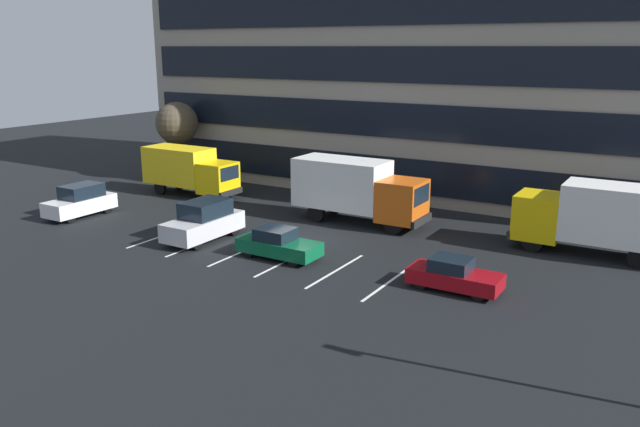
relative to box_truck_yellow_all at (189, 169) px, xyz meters
The scene contains 11 objects.
ground_plane 14.01m from the box_truck_yellow_all, 24.14° to the right, with size 120.00×120.00×0.00m, color black.
office_building 19.01m from the box_truck_yellow_all, 44.10° to the left, with size 41.70×13.72×18.00m.
lot_markings 15.32m from the box_truck_yellow_all, 33.57° to the right, with size 14.14×5.40×0.01m.
box_truck_yellow_all is the anchor object (origin of this frame).
box_truck_yellow 27.01m from the box_truck_yellow_all, ahead, with size 7.96×2.64×3.69m.
box_truck_orange 13.65m from the box_truck_yellow_all, ahead, with size 8.15×2.70×3.78m.
suv_white 8.17m from the box_truck_yellow_all, 103.18° to the right, with size 1.85×4.37×1.98m.
suv_silver 11.28m from the box_truck_yellow_all, 43.52° to the right, with size 2.04×4.80×2.17m.
sedan_forest 15.75m from the box_truck_yellow_all, 31.37° to the right, with size 4.24×1.77×1.52m.
sedan_maroon 23.82m from the box_truck_yellow_all, 19.18° to the right, with size 4.01×1.68×1.44m.
bare_tree 6.19m from the box_truck_yellow_all, 140.55° to the left, with size 3.30×3.30×6.18m.
Camera 1 is at (18.32, -27.42, 10.30)m, focal length 35.67 mm.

